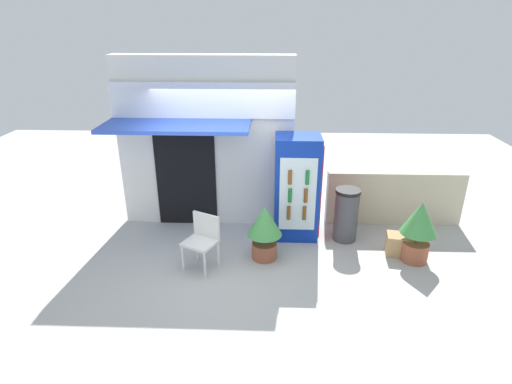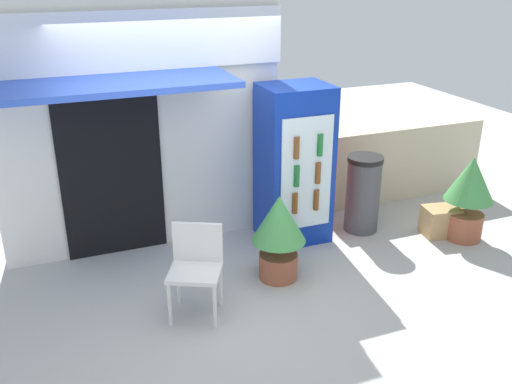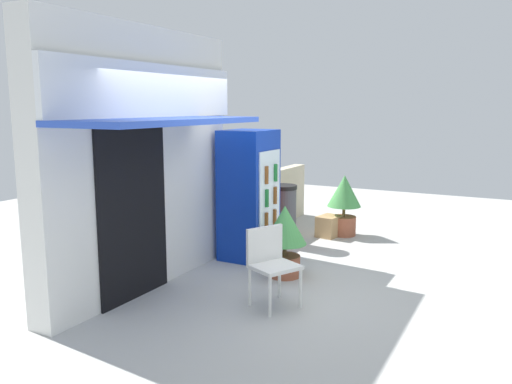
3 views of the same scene
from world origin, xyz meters
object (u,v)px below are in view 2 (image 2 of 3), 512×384
plastic_chair (196,263)px  potted_plant_curbside (469,191)px  potted_plant_near_shop (279,230)px  trash_bin (363,194)px  cardboard_box (440,221)px  drink_cooler (295,165)px

plastic_chair → potted_plant_curbside: size_ratio=0.84×
potted_plant_near_shop → trash_bin: 1.54m
potted_plant_curbside → trash_bin: 1.20m
potted_plant_near_shop → trash_bin: bearing=25.6°
cardboard_box → potted_plant_near_shop: bearing=-174.8°
drink_cooler → trash_bin: 0.96m
trash_bin → cardboard_box: size_ratio=2.31×
drink_cooler → potted_plant_near_shop: drink_cooler is taller
potted_plant_curbside → trash_bin: potted_plant_curbside is taller
plastic_chair → potted_plant_near_shop: potted_plant_near_shop is taller
potted_plant_near_shop → trash_bin: (1.39, 0.67, -0.08)m
drink_cooler → potted_plant_curbside: bearing=-22.9°
drink_cooler → potted_plant_near_shop: size_ratio=1.98×
plastic_chair → trash_bin: 2.50m
potted_plant_near_shop → cardboard_box: bearing=5.2°
plastic_chair → cardboard_box: size_ratio=2.10×
drink_cooler → potted_plant_curbside: 2.03m
plastic_chair → cardboard_box: 3.18m
potted_plant_curbside → cardboard_box: (-0.20, 0.18, -0.43)m
potted_plant_near_shop → cardboard_box: (2.19, 0.20, -0.38)m
potted_plant_near_shop → potted_plant_curbside: bearing=0.4°
potted_plant_near_shop → trash_bin: size_ratio=0.97×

